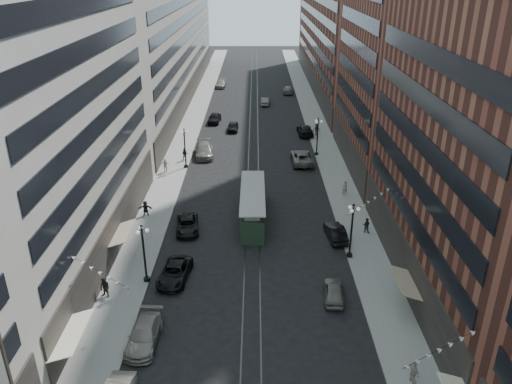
{
  "coord_description": "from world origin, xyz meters",
  "views": [
    {
      "loc": [
        0.32,
        -8.52,
        25.23
      ],
      "look_at": [
        0.36,
        36.08,
        5.0
      ],
      "focal_mm": 35.0,
      "sensor_mm": 36.0,
      "label": 1
    }
  ],
  "objects_px": {
    "pedestrian_8": "(345,188)",
    "car_extra_0": "(288,90)",
    "pedestrian_7": "(366,225)",
    "pedestrian_9": "(317,129)",
    "car_7": "(187,225)",
    "car_8": "(204,150)",
    "lamppost_sw_far": "(144,252)",
    "pedestrian_2": "(105,288)",
    "car_4": "(334,291)",
    "car_extra_1": "(221,84)",
    "car_2": "(175,273)",
    "car_12": "(305,130)",
    "pedestrian_4": "(414,372)",
    "car_extra_2": "(145,334)",
    "streetcar": "(253,206)",
    "car_11": "(302,157)",
    "car_13": "(233,127)",
    "lamppost_se_mid": "(317,135)",
    "car_9": "(214,118)",
    "lamppost_sw_mid": "(185,147)",
    "car_14": "(266,101)",
    "lamppost_se_far": "(352,229)",
    "pedestrian_5": "(145,208)",
    "pedestrian_extra_0": "(185,154)",
    "car_10": "(336,232)",
    "pedestrian_6": "(165,165)"
  },
  "relations": [
    {
      "from": "pedestrian_8",
      "to": "car_extra_0",
      "type": "height_order",
      "value": "pedestrian_8"
    },
    {
      "from": "pedestrian_7",
      "to": "pedestrian_9",
      "type": "xyz_separation_m",
      "value": [
        -1.49,
        32.62,
        0.15
      ]
    },
    {
      "from": "car_7",
      "to": "car_8",
      "type": "relative_size",
      "value": 0.8
    },
    {
      "from": "lamppost_sw_far",
      "to": "pedestrian_2",
      "type": "xyz_separation_m",
      "value": [
        -2.94,
        -2.33,
        -2.04
      ]
    },
    {
      "from": "car_4",
      "to": "car_extra_1",
      "type": "bearing_deg",
      "value": -73.92
    },
    {
      "from": "car_2",
      "to": "car_12",
      "type": "relative_size",
      "value": 0.92
    },
    {
      "from": "pedestrian_4",
      "to": "car_extra_0",
      "type": "relative_size",
      "value": 0.33
    },
    {
      "from": "pedestrian_2",
      "to": "car_extra_2",
      "type": "bearing_deg",
      "value": -27.53
    },
    {
      "from": "pedestrian_8",
      "to": "car_extra_2",
      "type": "relative_size",
      "value": 0.37
    },
    {
      "from": "pedestrian_7",
      "to": "car_extra_1",
      "type": "bearing_deg",
      "value": -56.05
    },
    {
      "from": "lamppost_sw_far",
      "to": "pedestrian_9",
      "type": "distance_m",
      "value": 45.72
    },
    {
      "from": "streetcar",
      "to": "car_11",
      "type": "height_order",
      "value": "streetcar"
    },
    {
      "from": "car_extra_2",
      "to": "pedestrian_9",
      "type": "bearing_deg",
      "value": 72.32
    },
    {
      "from": "car_4",
      "to": "car_extra_2",
      "type": "xyz_separation_m",
      "value": [
        -14.6,
        -5.36,
        0.06
      ]
    },
    {
      "from": "car_2",
      "to": "car_13",
      "type": "relative_size",
      "value": 1.21
    },
    {
      "from": "car_11",
      "to": "car_extra_1",
      "type": "bearing_deg",
      "value": -75.32
    },
    {
      "from": "car_8",
      "to": "lamppost_se_mid",
      "type": "bearing_deg",
      "value": -5.92
    },
    {
      "from": "car_8",
      "to": "pedestrian_4",
      "type": "bearing_deg",
      "value": -74.13
    },
    {
      "from": "car_9",
      "to": "pedestrian_7",
      "type": "bearing_deg",
      "value": -60.18
    },
    {
      "from": "lamppost_sw_mid",
      "to": "car_14",
      "type": "distance_m",
      "value": 36.2
    },
    {
      "from": "lamppost_se_far",
      "to": "car_13",
      "type": "relative_size",
      "value": 1.31
    },
    {
      "from": "streetcar",
      "to": "car_9",
      "type": "bearing_deg",
      "value": 100.69
    },
    {
      "from": "car_7",
      "to": "car_extra_0",
      "type": "relative_size",
      "value": 0.93
    },
    {
      "from": "lamppost_se_far",
      "to": "pedestrian_5",
      "type": "relative_size",
      "value": 3.19
    },
    {
      "from": "pedestrian_4",
      "to": "car_extra_2",
      "type": "height_order",
      "value": "pedestrian_4"
    },
    {
      "from": "lamppost_sw_mid",
      "to": "car_11",
      "type": "xyz_separation_m",
      "value": [
        16.0,
        2.0,
        -2.23
      ]
    },
    {
      "from": "car_extra_2",
      "to": "pedestrian_extra_0",
      "type": "height_order",
      "value": "pedestrian_extra_0"
    },
    {
      "from": "car_8",
      "to": "car_10",
      "type": "bearing_deg",
      "value": -63.72
    },
    {
      "from": "car_4",
      "to": "car_7",
      "type": "relative_size",
      "value": 0.82
    },
    {
      "from": "pedestrian_6",
      "to": "car_8",
      "type": "bearing_deg",
      "value": -123.37
    },
    {
      "from": "car_2",
      "to": "car_4",
      "type": "distance_m",
      "value": 13.87
    },
    {
      "from": "car_12",
      "to": "pedestrian_extra_0",
      "type": "relative_size",
      "value": 3.11
    },
    {
      "from": "car_extra_2",
      "to": "pedestrian_extra_0",
      "type": "xyz_separation_m",
      "value": [
        -1.85,
        37.37,
        0.3
      ]
    },
    {
      "from": "car_2",
      "to": "pedestrian_4",
      "type": "xyz_separation_m",
      "value": [
        17.48,
        -12.09,
        0.32
      ]
    },
    {
      "from": "lamppost_se_mid",
      "to": "car_8",
      "type": "xyz_separation_m",
      "value": [
        -16.36,
        -0.14,
        -2.2
      ]
    },
    {
      "from": "car_13",
      "to": "pedestrian_extra_0",
      "type": "xyz_separation_m",
      "value": [
        -6.16,
        -14.46,
        0.33
      ]
    },
    {
      "from": "car_4",
      "to": "pedestrian_4",
      "type": "xyz_separation_m",
      "value": [
        3.88,
        -9.34,
        0.34
      ]
    },
    {
      "from": "car_13",
      "to": "pedestrian_9",
      "type": "height_order",
      "value": "pedestrian_9"
    },
    {
      "from": "car_8",
      "to": "car_13",
      "type": "bearing_deg",
      "value": 66.93
    },
    {
      "from": "car_7",
      "to": "car_extra_2",
      "type": "relative_size",
      "value": 0.95
    },
    {
      "from": "car_7",
      "to": "car_14",
      "type": "height_order",
      "value": "car_14"
    },
    {
      "from": "car_7",
      "to": "car_extra_1",
      "type": "relative_size",
      "value": 0.92
    },
    {
      "from": "pedestrian_2",
      "to": "pedestrian_5",
      "type": "relative_size",
      "value": 1.04
    },
    {
      "from": "car_7",
      "to": "pedestrian_5",
      "type": "distance_m",
      "value": 5.96
    },
    {
      "from": "car_extra_0",
      "to": "pedestrian_2",
      "type": "bearing_deg",
      "value": 78.78
    },
    {
      "from": "lamppost_se_far",
      "to": "lamppost_se_mid",
      "type": "relative_size",
      "value": 1.0
    },
    {
      "from": "pedestrian_7",
      "to": "car_extra_0",
      "type": "bearing_deg",
      "value": -67.84
    },
    {
      "from": "car_2",
      "to": "car_10",
      "type": "height_order",
      "value": "car_10"
    },
    {
      "from": "streetcar",
      "to": "pedestrian_8",
      "type": "relative_size",
      "value": 6.22
    },
    {
      "from": "lamppost_sw_mid",
      "to": "car_extra_2",
      "type": "distance_m",
      "value": 34.81
    }
  ]
}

